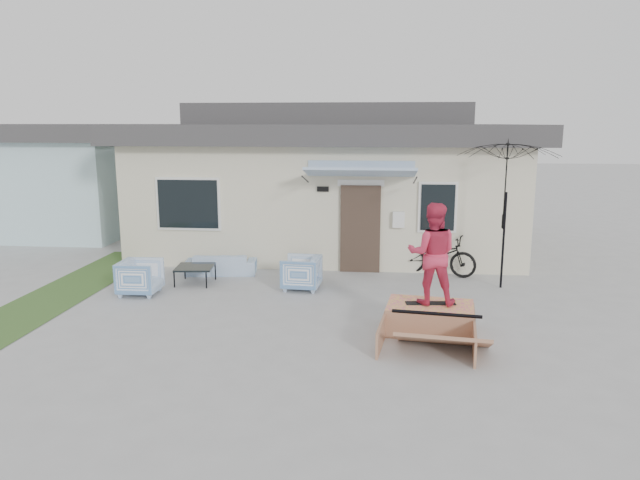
# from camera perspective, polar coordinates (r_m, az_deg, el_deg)

# --- Properties ---
(ground) EXTENTS (90.00, 90.00, 0.00)m
(ground) POSITION_cam_1_polar(r_m,az_deg,el_deg) (10.10, -2.75, -9.23)
(ground) COLOR #A0A0A0
(ground) RESTS_ON ground
(grass_strip) EXTENTS (1.40, 8.00, 0.01)m
(grass_strip) POSITION_cam_1_polar(r_m,az_deg,el_deg) (13.61, -23.71, -4.74)
(grass_strip) COLOR #355726
(grass_strip) RESTS_ON ground
(house) EXTENTS (10.80, 8.49, 4.10)m
(house) POSITION_cam_1_polar(r_m,az_deg,el_deg) (17.47, 1.06, 6.05)
(house) COLOR beige
(house) RESTS_ON ground
(neighbor_house) EXTENTS (8.60, 7.60, 3.50)m
(neighbor_house) POSITION_cam_1_polar(r_m,az_deg,el_deg) (22.79, -25.95, 5.75)
(neighbor_house) COLOR silver
(neighbor_house) RESTS_ON ground
(loveseat) EXTENTS (1.71, 0.69, 0.65)m
(loveseat) POSITION_cam_1_polar(r_m,az_deg,el_deg) (14.17, -9.58, -1.97)
(loveseat) COLOR #4D80BD
(loveseat) RESTS_ON ground
(armchair_left) EXTENTS (0.75, 0.80, 0.81)m
(armchair_left) POSITION_cam_1_polar(r_m,az_deg,el_deg) (12.86, -17.07, -3.31)
(armchair_left) COLOR #4D80BD
(armchair_left) RESTS_ON ground
(armchair_right) EXTENTS (0.79, 0.83, 0.80)m
(armchair_right) POSITION_cam_1_polar(r_m,az_deg,el_deg) (12.68, -1.84, -3.03)
(armchair_right) COLOR #4D80BD
(armchair_right) RESTS_ON ground
(coffee_table) EXTENTS (0.89, 0.89, 0.40)m
(coffee_table) POSITION_cam_1_polar(r_m,az_deg,el_deg) (13.45, -12.02, -3.33)
(coffee_table) COLOR black
(coffee_table) RESTS_ON ground
(bicycle) EXTENTS (1.93, 1.23, 1.17)m
(bicycle) POSITION_cam_1_polar(r_m,az_deg,el_deg) (14.10, 11.39, -1.03)
(bicycle) COLOR black
(bicycle) RESTS_ON ground
(patio_umbrella) EXTENTS (2.61, 2.51, 2.20)m
(patio_umbrella) POSITION_cam_1_polar(r_m,az_deg,el_deg) (13.14, 17.56, 2.94)
(patio_umbrella) COLOR black
(patio_umbrella) RESTS_ON ground
(skate_ramp) EXTENTS (1.68, 2.10, 0.48)m
(skate_ramp) POSITION_cam_1_polar(r_m,az_deg,el_deg) (10.35, 10.61, -7.48)
(skate_ramp) COLOR #9C694D
(skate_ramp) RESTS_ON ground
(skateboard) EXTENTS (0.87, 0.29, 0.05)m
(skateboard) POSITION_cam_1_polar(r_m,az_deg,el_deg) (10.31, 10.68, -5.99)
(skateboard) COLOR black
(skateboard) RESTS_ON skate_ramp
(skater) EXTENTS (0.89, 0.71, 1.74)m
(skater) POSITION_cam_1_polar(r_m,az_deg,el_deg) (10.09, 10.86, -1.13)
(skater) COLOR #D12F50
(skater) RESTS_ON skateboard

